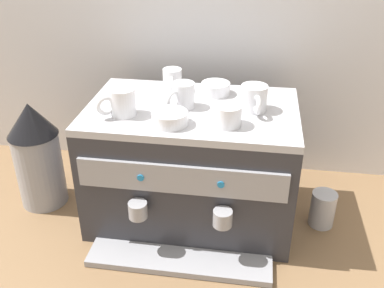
# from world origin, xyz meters

# --- Properties ---
(ground_plane) EXTENTS (4.00, 4.00, 0.00)m
(ground_plane) POSITION_xyz_m (0.00, 0.00, 0.00)
(ground_plane) COLOR brown
(tiled_backsplash_wall) EXTENTS (2.80, 0.03, 1.10)m
(tiled_backsplash_wall) POSITION_xyz_m (0.00, 0.36, 0.55)
(tiled_backsplash_wall) COLOR silver
(tiled_backsplash_wall) RESTS_ON ground_plane
(espresso_machine) EXTENTS (0.65, 0.52, 0.40)m
(espresso_machine) POSITION_xyz_m (0.00, -0.00, 0.20)
(espresso_machine) COLOR #2D2D33
(espresso_machine) RESTS_ON ground_plane
(ceramic_cup_0) EXTENTS (0.08, 0.10, 0.08)m
(ceramic_cup_0) POSITION_xyz_m (-0.03, -0.01, 0.44)
(ceramic_cup_0) COLOR white
(ceramic_cup_0) RESTS_ON espresso_machine
(ceramic_cup_1) EXTENTS (0.06, 0.10, 0.08)m
(ceramic_cup_1) POSITION_xyz_m (-0.08, 0.12, 0.44)
(ceramic_cup_1) COLOR white
(ceramic_cup_1) RESTS_ON espresso_machine
(ceramic_cup_2) EXTENTS (0.11, 0.10, 0.08)m
(ceramic_cup_2) POSITION_xyz_m (-0.20, -0.09, 0.44)
(ceramic_cup_2) COLOR white
(ceramic_cup_2) RESTS_ON espresso_machine
(ceramic_cup_3) EXTENTS (0.08, 0.11, 0.06)m
(ceramic_cup_3) POSITION_xyz_m (0.12, -0.10, 0.43)
(ceramic_cup_3) COLOR white
(ceramic_cup_3) RESTS_ON espresso_machine
(ceramic_cup_4) EXTENTS (0.08, 0.12, 0.08)m
(ceramic_cup_4) POSITION_xyz_m (0.19, 0.01, 0.44)
(ceramic_cup_4) COLOR white
(ceramic_cup_4) RESTS_ON espresso_machine
(ceramic_bowl_0) EXTENTS (0.09, 0.09, 0.04)m
(ceramic_bowl_0) POSITION_xyz_m (0.06, 0.12, 0.42)
(ceramic_bowl_0) COLOR white
(ceramic_bowl_0) RESTS_ON espresso_machine
(ceramic_bowl_1) EXTENTS (0.10, 0.10, 0.04)m
(ceramic_bowl_1) POSITION_xyz_m (-0.04, -0.13, 0.42)
(ceramic_bowl_1) COLOR white
(ceramic_bowl_1) RESTS_ON espresso_machine
(coffee_grinder) EXTENTS (0.17, 0.17, 0.39)m
(coffee_grinder) POSITION_xyz_m (-0.54, -0.01, 0.20)
(coffee_grinder) COLOR #939399
(coffee_grinder) RESTS_ON ground_plane
(milk_pitcher) EXTENTS (0.08, 0.08, 0.12)m
(milk_pitcher) POSITION_xyz_m (0.44, 0.00, 0.06)
(milk_pitcher) COLOR #B7B7BC
(milk_pitcher) RESTS_ON ground_plane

